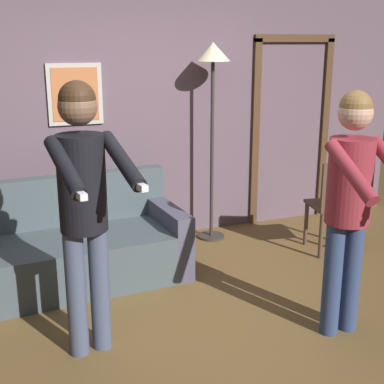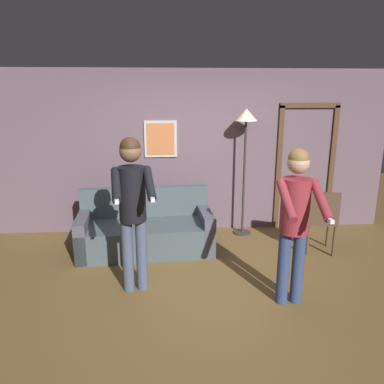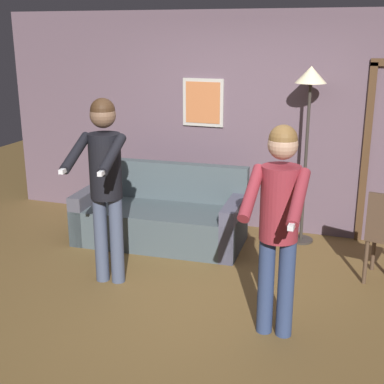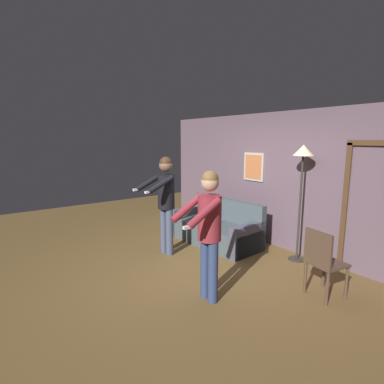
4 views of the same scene
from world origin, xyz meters
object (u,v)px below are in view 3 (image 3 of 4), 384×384
(torchiere_lamp, at_px, (310,97))
(person_standing_right, at_px, (279,213))
(couch, at_px, (161,218))
(person_standing_left, at_px, (105,173))

(torchiere_lamp, xyz_separation_m, person_standing_right, (0.10, -2.10, -0.64))
(couch, distance_m, torchiere_lamp, 2.15)
(person_standing_left, distance_m, person_standing_right, 1.75)
(person_standing_left, bearing_deg, person_standing_right, -13.17)
(person_standing_right, bearing_deg, torchiere_lamp, 92.62)
(torchiere_lamp, distance_m, person_standing_left, 2.41)
(person_standing_left, bearing_deg, couch, 86.72)
(torchiere_lamp, relative_size, person_standing_right, 1.17)
(couch, bearing_deg, person_standing_right, -43.52)
(torchiere_lamp, bearing_deg, person_standing_right, -87.38)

